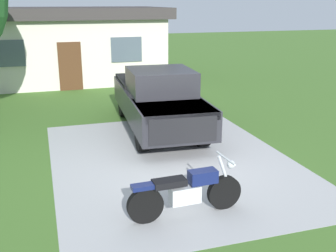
# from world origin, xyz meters

# --- Properties ---
(ground_plane) EXTENTS (80.00, 80.00, 0.00)m
(ground_plane) POSITION_xyz_m (0.00, 0.00, 0.00)
(ground_plane) COLOR #436C29
(driveway_pad) EXTENTS (5.76, 7.52, 0.01)m
(driveway_pad) POSITION_xyz_m (0.00, 0.00, 0.00)
(driveway_pad) COLOR #AAAAAA
(driveway_pad) RESTS_ON ground
(motorcycle) EXTENTS (2.21, 0.70, 1.09)m
(motorcycle) POSITION_xyz_m (-0.57, -2.63, 0.47)
(motorcycle) COLOR black
(motorcycle) RESTS_ON ground
(pickup_truck) EXTENTS (2.34, 5.73, 1.90)m
(pickup_truck) POSITION_xyz_m (0.41, 2.71, 0.95)
(pickup_truck) COLOR black
(pickup_truck) RESTS_ON ground
(neighbor_house) EXTENTS (9.60, 5.60, 3.50)m
(neighbor_house) POSITION_xyz_m (-1.67, 11.85, 1.79)
(neighbor_house) COLOR beige
(neighbor_house) RESTS_ON ground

